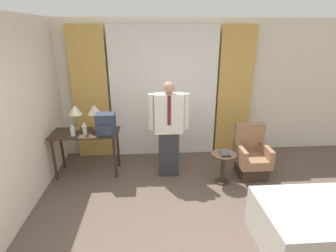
# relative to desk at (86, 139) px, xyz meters

# --- Properties ---
(ground_plane) EXTENTS (16.00, 16.00, 0.00)m
(ground_plane) POSITION_rel_desk_xyz_m (1.42, -1.94, -0.67)
(ground_plane) COLOR brown
(wall_back) EXTENTS (10.00, 0.06, 2.70)m
(wall_back) POSITION_rel_desk_xyz_m (1.42, 0.86, 0.68)
(wall_back) COLOR silver
(wall_back) RESTS_ON ground_plane
(curtain_sheer_center) EXTENTS (2.09, 0.06, 2.58)m
(curtain_sheer_center) POSITION_rel_desk_xyz_m (1.42, 0.73, 0.62)
(curtain_sheer_center) COLOR white
(curtain_sheer_center) RESTS_ON ground_plane
(curtain_drape_left) EXTENTS (0.68, 0.06, 2.58)m
(curtain_drape_left) POSITION_rel_desk_xyz_m (-0.01, 0.73, 0.62)
(curtain_drape_left) COLOR gold
(curtain_drape_left) RESTS_ON ground_plane
(curtain_drape_right) EXTENTS (0.68, 0.06, 2.58)m
(curtain_drape_right) POSITION_rel_desk_xyz_m (2.85, 0.73, 0.62)
(curtain_drape_right) COLOR gold
(curtain_drape_right) RESTS_ON ground_plane
(desk) EXTENTS (1.15, 0.56, 0.80)m
(desk) POSITION_rel_desk_xyz_m (0.00, 0.00, 0.00)
(desk) COLOR #38281E
(desk) RESTS_ON ground_plane
(table_lamp_left) EXTENTS (0.24, 0.24, 0.46)m
(table_lamp_left) POSITION_rel_desk_xyz_m (-0.17, 0.14, 0.48)
(table_lamp_left) COLOR #9E7F47
(table_lamp_left) RESTS_ON desk
(table_lamp_right) EXTENTS (0.24, 0.24, 0.46)m
(table_lamp_right) POSITION_rel_desk_xyz_m (0.17, 0.14, 0.48)
(table_lamp_right) COLOR #9E7F47
(table_lamp_right) RESTS_ON desk
(bottle_near_edge) EXTENTS (0.07, 0.07, 0.19)m
(bottle_near_edge) POSITION_rel_desk_xyz_m (-0.17, -0.15, 0.21)
(bottle_near_edge) COLOR silver
(bottle_near_edge) RESTS_ON desk
(bottle_by_lamp) EXTENTS (0.07, 0.07, 0.20)m
(bottle_by_lamp) POSITION_rel_desk_xyz_m (0.03, -0.12, 0.21)
(bottle_by_lamp) COLOR silver
(bottle_by_lamp) RESTS_ON desk
(backpack) EXTENTS (0.31, 0.27, 0.37)m
(backpack) POSITION_rel_desk_xyz_m (0.39, -0.14, 0.31)
(backpack) COLOR #2D384C
(backpack) RESTS_ON desk
(person) EXTENTS (0.70, 0.23, 1.69)m
(person) POSITION_rel_desk_xyz_m (1.45, -0.15, 0.24)
(person) COLOR #2D2D33
(person) RESTS_ON ground_plane
(armchair) EXTENTS (0.53, 0.58, 0.92)m
(armchair) POSITION_rel_desk_xyz_m (2.92, -0.27, -0.34)
(armchair) COLOR #38281E
(armchair) RESTS_ON ground_plane
(side_table) EXTENTS (0.41, 0.41, 0.54)m
(side_table) POSITION_rel_desk_xyz_m (2.35, -0.50, -0.30)
(side_table) COLOR #38281E
(side_table) RESTS_ON ground_plane
(book) EXTENTS (0.15, 0.21, 0.03)m
(book) POSITION_rel_desk_xyz_m (2.35, -0.51, -0.11)
(book) COLOR black
(book) RESTS_ON side_table
(bed_corner) EXTENTS (1.40, 1.00, 0.55)m
(bed_corner) POSITION_rel_desk_xyz_m (3.11, -1.97, -0.39)
(bed_corner) COLOR beige
(bed_corner) RESTS_ON ground_plane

